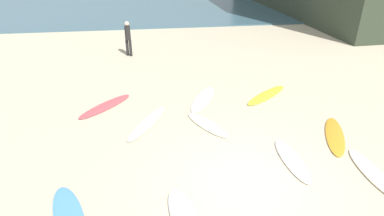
# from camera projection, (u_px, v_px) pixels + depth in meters

# --- Properties ---
(ground_plane) EXTENTS (120.00, 120.00, 0.00)m
(ground_plane) POSITION_uv_depth(u_px,v_px,m) (247.00, 182.00, 7.92)
(ground_plane) COLOR beige
(surfboard_0) EXTENTS (1.53, 2.36, 0.08)m
(surfboard_0) POSITION_uv_depth(u_px,v_px,m) (203.00, 99.00, 12.04)
(surfboard_0) COLOR white
(surfboard_0) RESTS_ON ground_plane
(surfboard_1) EXTENTS (1.39, 1.97, 0.07)m
(surfboard_1) POSITION_uv_depth(u_px,v_px,m) (207.00, 124.00, 10.36)
(surfboard_1) COLOR #E5E8C3
(surfboard_1) RESTS_ON ground_plane
(surfboard_2) EXTENTS (1.59, 2.39, 0.08)m
(surfboard_2) POSITION_uv_depth(u_px,v_px,m) (147.00, 123.00, 10.45)
(surfboard_2) COLOR silver
(surfboard_2) RESTS_ON ground_plane
(surfboard_3) EXTENTS (1.93, 2.08, 0.07)m
(surfboard_3) POSITION_uv_depth(u_px,v_px,m) (105.00, 106.00, 11.53)
(surfboard_3) COLOR #E35157
(surfboard_3) RESTS_ON ground_plane
(surfboard_5) EXTENTS (2.19, 1.90, 0.08)m
(surfboard_5) POSITION_uv_depth(u_px,v_px,m) (267.00, 95.00, 12.35)
(surfboard_5) COLOR yellow
(surfboard_5) RESTS_ON ground_plane
(surfboard_6) EXTENTS (1.24, 2.10, 0.07)m
(surfboard_6) POSITION_uv_depth(u_px,v_px,m) (69.00, 216.00, 6.90)
(surfboard_6) COLOR #529AE4
(surfboard_6) RESTS_ON ground_plane
(surfboard_7) EXTENTS (1.42, 2.31, 0.07)m
(surfboard_7) POSITION_uv_depth(u_px,v_px,m) (335.00, 135.00, 9.76)
(surfboard_7) COLOR gold
(surfboard_7) RESTS_ON ground_plane
(surfboard_8) EXTENTS (0.51, 1.99, 0.08)m
(surfboard_8) POSITION_uv_depth(u_px,v_px,m) (292.00, 160.00, 8.65)
(surfboard_8) COLOR white
(surfboard_8) RESTS_ON ground_plane
(surfboard_9) EXTENTS (0.63, 2.02, 0.08)m
(surfboard_9) POSITION_uv_depth(u_px,v_px,m) (371.00, 171.00, 8.23)
(surfboard_9) COLOR #F5EACB
(surfboard_9) RESTS_ON ground_plane
(beachgoer_near) EXTENTS (0.39, 0.39, 1.74)m
(beachgoer_near) POSITION_uv_depth(u_px,v_px,m) (128.00, 37.00, 16.34)
(beachgoer_near) COLOR black
(beachgoer_near) RESTS_ON ground_plane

